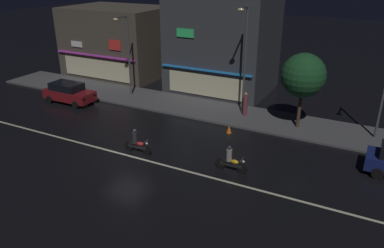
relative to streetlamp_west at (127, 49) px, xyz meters
The scene contains 13 objects.
ground_plane 11.64m from the streetlamp_west, 55.51° to the right, with size 140.00×140.00×0.00m, color black.
lane_divider_stripe 11.64m from the streetlamp_west, 55.51° to the right, with size 36.72×0.16×0.01m, color beige.
sidewalk_far 7.38m from the streetlamp_west, ahead, with size 38.65×4.28×0.14m, color #4C4C4F.
storefront_left_block 7.97m from the streetlamp_west, 133.19° to the left, with size 9.71×7.34×6.71m.
storefront_center_block 8.41m from the streetlamp_west, 42.86° to the left, with size 8.52×7.20×8.92m.
streetlamp_west is the anchor object (origin of this frame).
streetlamp_mid 10.13m from the streetlamp_west, ahead, with size 0.44×1.64×7.91m.
pedestrian_on_sidewalk 10.90m from the streetlamp_west, ahead, with size 0.35×0.35×1.78m.
street_tree 14.46m from the streetlamp_west, ahead, with size 2.97×2.97×5.18m.
parked_car_near_kerb 5.96m from the streetlamp_west, 135.60° to the right, with size 4.30×1.98×1.67m.
motorcycle_lead 15.13m from the streetlamp_west, 31.95° to the right, with size 1.90×0.60×1.52m.
motorcycle_following 11.18m from the streetlamp_west, 51.68° to the right, with size 1.90×0.60×1.52m.
traffic_cone 11.59m from the streetlamp_west, 16.38° to the right, with size 0.36×0.36×0.55m, color orange.
Camera 1 is at (12.89, -16.14, 10.69)m, focal length 35.38 mm.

